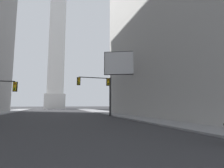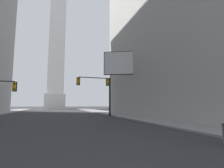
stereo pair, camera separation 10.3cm
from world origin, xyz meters
name	(u,v)px [view 2 (the right image)]	position (x,y,z in m)	size (l,w,h in m)	color
sidewalk_right	(119,114)	(11.58, 30.00, 0.07)	(5.00, 100.01, 0.15)	gray
building_right	(197,18)	(21.57, 20.30, 15.83)	(18.59, 36.35, 31.64)	#B2AFAA
obelisk	(58,28)	(0.00, 83.34, 38.76)	(8.92, 8.92, 80.81)	silver
traffic_light_mid_right	(99,86)	(7.13, 27.29, 4.92)	(5.74, 0.51, 6.42)	black
billboard_sign	(125,64)	(11.12, 25.69, 8.59)	(6.45, 3.05, 10.85)	#3F3F42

